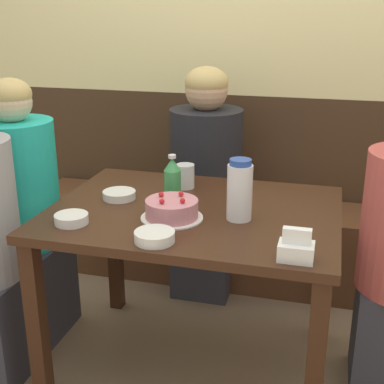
# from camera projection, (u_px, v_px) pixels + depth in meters

# --- Properties ---
(ground_plane) EXTENTS (12.00, 12.00, 0.00)m
(ground_plane) POSITION_uv_depth(u_px,v_px,m) (194.00, 365.00, 2.31)
(ground_plane) COLOR #846B51
(back_wall) EXTENTS (4.80, 0.04, 2.50)m
(back_wall) POSITION_uv_depth(u_px,v_px,m) (244.00, 50.00, 2.86)
(back_wall) COLOR #3D2819
(back_wall) RESTS_ON ground_plane
(bench_seat) EXTENTS (2.26, 0.38, 0.45)m
(bench_seat) POSITION_uv_depth(u_px,v_px,m) (232.00, 241.00, 3.00)
(bench_seat) COLOR #56331E
(bench_seat) RESTS_ON ground_plane
(dining_table) EXTENTS (1.11, 0.84, 0.73)m
(dining_table) POSITION_uv_depth(u_px,v_px,m) (194.00, 233.00, 2.11)
(dining_table) COLOR #381E11
(dining_table) RESTS_ON ground_plane
(birthday_cake) EXTENTS (0.23, 0.23, 0.09)m
(birthday_cake) POSITION_uv_depth(u_px,v_px,m) (172.00, 209.00, 1.97)
(birthday_cake) COLOR white
(birthday_cake) RESTS_ON dining_table
(water_pitcher) EXTENTS (0.09, 0.09, 0.23)m
(water_pitcher) POSITION_uv_depth(u_px,v_px,m) (240.00, 190.00, 1.94)
(water_pitcher) COLOR white
(water_pitcher) RESTS_ON dining_table
(soju_bottle) EXTENTS (0.07, 0.07, 0.19)m
(soju_bottle) POSITION_uv_depth(u_px,v_px,m) (172.00, 180.00, 2.12)
(soju_bottle) COLOR #388E4C
(soju_bottle) RESTS_ON dining_table
(napkin_holder) EXTENTS (0.11, 0.08, 0.11)m
(napkin_holder) POSITION_uv_depth(u_px,v_px,m) (296.00, 248.00, 1.64)
(napkin_holder) COLOR white
(napkin_holder) RESTS_ON dining_table
(bowl_soup_white) EXTENTS (0.14, 0.14, 0.04)m
(bowl_soup_white) POSITION_uv_depth(u_px,v_px,m) (155.00, 237.00, 1.78)
(bowl_soup_white) COLOR white
(bowl_soup_white) RESTS_ON dining_table
(bowl_rice_small) EXTENTS (0.13, 0.13, 0.03)m
(bowl_rice_small) POSITION_uv_depth(u_px,v_px,m) (119.00, 195.00, 2.18)
(bowl_rice_small) COLOR white
(bowl_rice_small) RESTS_ON dining_table
(bowl_side_dish) EXTENTS (0.12, 0.12, 0.03)m
(bowl_side_dish) POSITION_uv_depth(u_px,v_px,m) (71.00, 219.00, 1.93)
(bowl_side_dish) COLOR white
(bowl_side_dish) RESTS_ON dining_table
(glass_water_tall) EXTENTS (0.08, 0.08, 0.10)m
(glass_water_tall) POSITION_uv_depth(u_px,v_px,m) (185.00, 176.00, 2.30)
(glass_water_tall) COLOR silver
(glass_water_tall) RESTS_ON dining_table
(person_teal_shirt) EXTENTS (0.37, 0.37, 1.20)m
(person_teal_shirt) POSITION_uv_depth(u_px,v_px,m) (206.00, 184.00, 2.76)
(person_teal_shirt) COLOR #33333D
(person_teal_shirt) RESTS_ON ground_plane
(person_grey_tee) EXTENTS (0.34, 0.34, 1.19)m
(person_grey_tee) POSITION_uv_depth(u_px,v_px,m) (23.00, 218.00, 2.40)
(person_grey_tee) COLOR #33333D
(person_grey_tee) RESTS_ON ground_plane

